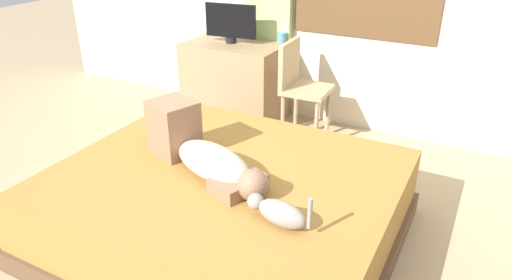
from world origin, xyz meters
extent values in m
plane|color=tan|center=(0.00, 0.00, 0.00)|extent=(16.00, 16.00, 0.00)
cube|color=brown|center=(0.10, 0.17, 0.07)|extent=(1.97, 1.71, 0.14)
cube|color=olive|center=(0.10, 0.17, 0.30)|extent=(1.91, 1.66, 0.33)
ellipsoid|color=#CCB299|center=(0.05, 0.13, 0.55)|extent=(0.61, 0.43, 0.17)
sphere|color=#8C664C|center=(0.37, 0.01, 0.55)|extent=(0.17, 0.17, 0.17)
cube|color=#8C664C|center=(-0.31, 0.25, 0.64)|extent=(0.32, 0.31, 0.34)
cube|color=#8C664C|center=(0.26, 0.05, 0.51)|extent=(0.28, 0.33, 0.08)
ellipsoid|color=gray|center=(0.60, -0.12, 0.53)|extent=(0.27, 0.15, 0.13)
sphere|color=gray|center=(0.45, -0.10, 0.54)|extent=(0.08, 0.08, 0.08)
cylinder|color=gray|center=(0.75, -0.14, 0.60)|extent=(0.02, 0.02, 0.16)
cube|color=#997A56|center=(-0.80, 1.82, 0.37)|extent=(0.90, 0.56, 0.74)
cylinder|color=black|center=(-0.83, 1.82, 0.77)|extent=(0.10, 0.10, 0.05)
cube|color=black|center=(-0.83, 1.82, 0.94)|extent=(0.48, 0.09, 0.30)
cylinder|color=teal|center=(-0.42, 2.04, 0.79)|extent=(0.08, 0.08, 0.10)
cylinder|color=tan|center=(0.13, 1.86, 0.22)|extent=(0.04, 0.04, 0.44)
cylinder|color=tan|center=(0.14, 1.56, 0.22)|extent=(0.04, 0.04, 0.44)
cylinder|color=tan|center=(-0.17, 1.85, 0.22)|extent=(0.04, 0.04, 0.44)
cylinder|color=tan|center=(-0.16, 1.55, 0.22)|extent=(0.04, 0.04, 0.44)
cube|color=tan|center=(-0.02, 1.71, 0.46)|extent=(0.39, 0.39, 0.04)
cube|color=tan|center=(-0.19, 1.70, 0.67)|extent=(0.05, 0.38, 0.38)
camera|label=1|loc=(1.36, -1.80, 1.84)|focal=32.70mm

